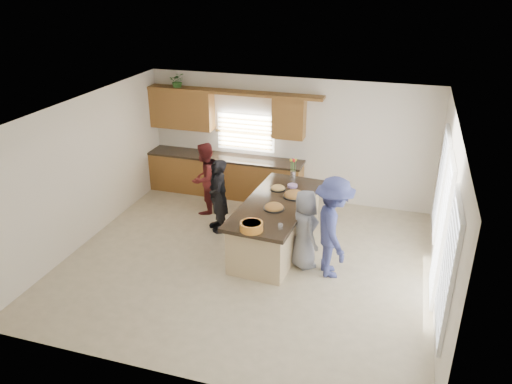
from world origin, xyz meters
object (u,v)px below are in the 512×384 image
(woman_left_back, at_px, (219,196))
(woman_right_front, at_px, (305,229))
(woman_left_front, at_px, (218,196))
(island, at_px, (276,226))
(woman_left_mid, at_px, (205,178))
(woman_right_back, at_px, (333,228))
(salad_bowl, at_px, (251,226))

(woman_left_back, height_order, woman_right_front, woman_left_back)
(woman_left_front, bearing_deg, island, 34.31)
(woman_left_mid, relative_size, woman_left_front, 1.09)
(woman_right_back, height_order, woman_right_front, woman_right_back)
(island, height_order, woman_left_mid, woman_left_mid)
(island, height_order, woman_left_front, woman_left_front)
(island, xyz_separation_m, salad_bowl, (-0.11, -1.19, 0.58))
(woman_left_back, xyz_separation_m, woman_left_front, (-0.05, 0.07, -0.04))
(salad_bowl, bearing_deg, woman_left_back, 127.95)
(woman_left_mid, distance_m, woman_left_front, 0.85)
(woman_left_front, bearing_deg, woman_left_back, -4.95)
(salad_bowl, relative_size, woman_left_back, 0.25)
(woman_left_mid, relative_size, woman_right_back, 0.87)
(island, xyz_separation_m, woman_left_mid, (-1.87, 1.02, 0.34))
(woman_left_mid, bearing_deg, woman_right_front, 72.80)
(woman_left_front, height_order, woman_right_front, same)
(woman_left_mid, bearing_deg, woman_left_back, 53.31)
(woman_left_mid, xyz_separation_m, woman_left_front, (0.54, -0.64, -0.06))
(woman_right_front, bearing_deg, woman_left_back, 32.63)
(island, height_order, woman_left_back, woman_left_back)
(salad_bowl, height_order, woman_right_back, woman_right_back)
(woman_left_front, bearing_deg, salad_bowl, -2.19)
(salad_bowl, distance_m, woman_right_back, 1.40)
(woman_right_back, distance_m, woman_right_front, 0.56)
(woman_left_front, distance_m, woman_right_back, 2.68)
(woman_right_front, bearing_deg, salad_bowl, 97.88)
(woman_right_front, bearing_deg, island, 17.94)
(woman_left_front, distance_m, woman_right_front, 2.14)
(salad_bowl, xyz_separation_m, woman_right_front, (0.76, 0.70, -0.30))
(woman_right_back, bearing_deg, island, 41.19)
(woman_left_mid, bearing_deg, woman_left_front, 53.77)
(woman_left_mid, height_order, woman_right_front, woman_left_mid)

